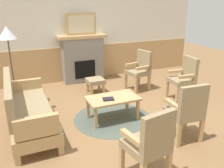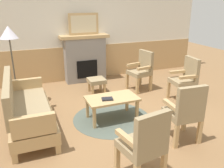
{
  "view_description": "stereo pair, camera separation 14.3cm",
  "coord_description": "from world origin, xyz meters",
  "px_view_note": "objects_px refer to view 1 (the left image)",
  "views": [
    {
      "loc": [
        -1.82,
        -3.81,
        2.16
      ],
      "look_at": [
        0.0,
        0.35,
        0.55
      ],
      "focal_mm": 38.17,
      "sensor_mm": 36.0,
      "label": 1
    },
    {
      "loc": [
        -1.69,
        -3.86,
        2.16
      ],
      "look_at": [
        0.0,
        0.35,
        0.55
      ],
      "focal_mm": 38.17,
      "sensor_mm": 36.0,
      "label": 2
    }
  ],
  "objects_px": {
    "couch": "(28,111)",
    "armchair_front_left": "(187,110)",
    "footstool": "(95,82)",
    "armchair_by_window_left": "(140,69)",
    "coffee_table": "(113,100)",
    "floor_lamp_by_couch": "(8,38)",
    "framed_picture": "(81,24)",
    "book_on_table": "(108,99)",
    "fireplace": "(83,58)",
    "armchair_front_center": "(150,142)",
    "armchair_near_fireplace": "(184,77)"
  },
  "relations": [
    {
      "from": "fireplace",
      "to": "armchair_front_center",
      "type": "relative_size",
      "value": 1.33
    },
    {
      "from": "footstool",
      "to": "armchair_by_window_left",
      "type": "xyz_separation_m",
      "value": [
        1.12,
        -0.19,
        0.25
      ]
    },
    {
      "from": "framed_picture",
      "to": "armchair_front_center",
      "type": "bearing_deg",
      "value": -95.73
    },
    {
      "from": "armchair_near_fireplace",
      "to": "armchair_front_left",
      "type": "bearing_deg",
      "value": -128.38
    },
    {
      "from": "couch",
      "to": "fireplace",
      "type": "bearing_deg",
      "value": 53.83
    },
    {
      "from": "book_on_table",
      "to": "footstool",
      "type": "distance_m",
      "value": 1.5
    },
    {
      "from": "fireplace",
      "to": "armchair_front_center",
      "type": "xyz_separation_m",
      "value": [
        -0.41,
        -4.08,
        -0.11
      ]
    },
    {
      "from": "framed_picture",
      "to": "floor_lamp_by_couch",
      "type": "distance_m",
      "value": 2.09
    },
    {
      "from": "armchair_near_fireplace",
      "to": "floor_lamp_by_couch",
      "type": "xyz_separation_m",
      "value": [
        -3.5,
        1.16,
        0.91
      ]
    },
    {
      "from": "framed_picture",
      "to": "footstool",
      "type": "distance_m",
      "value": 1.62
    },
    {
      "from": "book_on_table",
      "to": "armchair_front_center",
      "type": "relative_size",
      "value": 0.2
    },
    {
      "from": "fireplace",
      "to": "armchair_front_left",
      "type": "height_order",
      "value": "fireplace"
    },
    {
      "from": "couch",
      "to": "armchair_front_center",
      "type": "xyz_separation_m",
      "value": [
        1.26,
        -1.8,
        0.14
      ]
    },
    {
      "from": "footstool",
      "to": "coffee_table",
      "type": "bearing_deg",
      "value": -96.51
    },
    {
      "from": "framed_picture",
      "to": "book_on_table",
      "type": "distance_m",
      "value": 2.72
    },
    {
      "from": "fireplace",
      "to": "floor_lamp_by_couch",
      "type": "height_order",
      "value": "floor_lamp_by_couch"
    },
    {
      "from": "couch",
      "to": "armchair_by_window_left",
      "type": "xyz_separation_m",
      "value": [
        2.78,
        1.09,
        0.14
      ]
    },
    {
      "from": "book_on_table",
      "to": "floor_lamp_by_couch",
      "type": "relative_size",
      "value": 0.12
    },
    {
      "from": "book_on_table",
      "to": "armchair_front_center",
      "type": "distance_m",
      "value": 1.61
    },
    {
      "from": "footstool",
      "to": "armchair_by_window_left",
      "type": "height_order",
      "value": "armchair_by_window_left"
    },
    {
      "from": "coffee_table",
      "to": "armchair_near_fireplace",
      "type": "relative_size",
      "value": 0.98
    },
    {
      "from": "footstool",
      "to": "floor_lamp_by_couch",
      "type": "relative_size",
      "value": 0.24
    },
    {
      "from": "coffee_table",
      "to": "armchair_by_window_left",
      "type": "distance_m",
      "value": 1.77
    },
    {
      "from": "book_on_table",
      "to": "armchair_by_window_left",
      "type": "relative_size",
      "value": 0.2
    },
    {
      "from": "footstool",
      "to": "armchair_by_window_left",
      "type": "distance_m",
      "value": 1.16
    },
    {
      "from": "coffee_table",
      "to": "armchair_front_center",
      "type": "bearing_deg",
      "value": -98.31
    },
    {
      "from": "armchair_front_left",
      "to": "fireplace",
      "type": "bearing_deg",
      "value": 99.75
    },
    {
      "from": "couch",
      "to": "armchair_by_window_left",
      "type": "bearing_deg",
      "value": 21.32
    },
    {
      "from": "coffee_table",
      "to": "footstool",
      "type": "xyz_separation_m",
      "value": [
        0.16,
        1.4,
        -0.1
      ]
    },
    {
      "from": "armchair_near_fireplace",
      "to": "armchair_by_window_left",
      "type": "distance_m",
      "value": 1.14
    },
    {
      "from": "couch",
      "to": "coffee_table",
      "type": "bearing_deg",
      "value": -4.82
    },
    {
      "from": "armchair_by_window_left",
      "to": "armchair_front_left",
      "type": "relative_size",
      "value": 1.0
    },
    {
      "from": "footstool",
      "to": "floor_lamp_by_couch",
      "type": "distance_m",
      "value": 2.15
    },
    {
      "from": "footstool",
      "to": "armchair_front_center",
      "type": "height_order",
      "value": "armchair_front_center"
    },
    {
      "from": "footstool",
      "to": "armchair_front_left",
      "type": "distance_m",
      "value": 2.62
    },
    {
      "from": "book_on_table",
      "to": "fireplace",
      "type": "bearing_deg",
      "value": 83.5
    },
    {
      "from": "coffee_table",
      "to": "floor_lamp_by_couch",
      "type": "xyz_separation_m",
      "value": [
        -1.65,
        1.39,
        1.06
      ]
    },
    {
      "from": "couch",
      "to": "armchair_front_left",
      "type": "relative_size",
      "value": 1.84
    },
    {
      "from": "couch",
      "to": "armchair_front_left",
      "type": "height_order",
      "value": "same"
    },
    {
      "from": "armchair_front_left",
      "to": "framed_picture",
      "type": "bearing_deg",
      "value": 99.75
    },
    {
      "from": "book_on_table",
      "to": "armchair_front_center",
      "type": "bearing_deg",
      "value": -94.55
    },
    {
      "from": "couch",
      "to": "floor_lamp_by_couch",
      "type": "height_order",
      "value": "floor_lamp_by_couch"
    },
    {
      "from": "armchair_front_center",
      "to": "armchair_near_fireplace",
      "type": "bearing_deg",
      "value": 42.2
    },
    {
      "from": "armchair_by_window_left",
      "to": "couch",
      "type": "bearing_deg",
      "value": -158.68
    },
    {
      "from": "book_on_table",
      "to": "couch",
      "type": "bearing_deg",
      "value": 172.04
    },
    {
      "from": "coffee_table",
      "to": "book_on_table",
      "type": "relative_size",
      "value": 4.83
    },
    {
      "from": "armchair_near_fireplace",
      "to": "armchair_front_center",
      "type": "bearing_deg",
      "value": -137.8
    },
    {
      "from": "coffee_table",
      "to": "armchair_by_window_left",
      "type": "relative_size",
      "value": 0.98
    },
    {
      "from": "fireplace",
      "to": "footstool",
      "type": "height_order",
      "value": "fireplace"
    },
    {
      "from": "armchair_by_window_left",
      "to": "armchair_front_center",
      "type": "height_order",
      "value": "same"
    }
  ]
}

